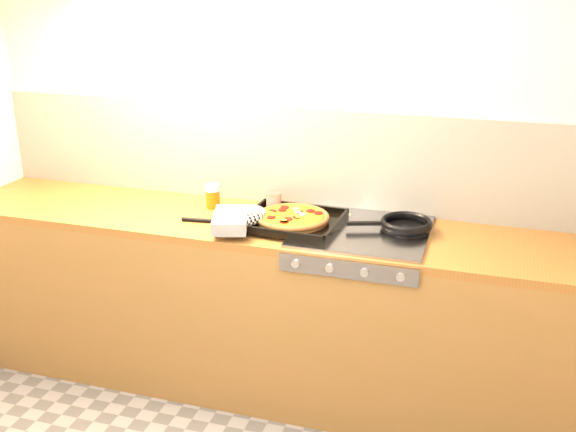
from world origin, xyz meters
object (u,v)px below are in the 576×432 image
(frying_pan, at_px, (405,225))
(pizza_on_tray, at_px, (276,218))
(tomato_can, at_px, (274,203))
(juice_glass, at_px, (213,196))

(frying_pan, bearing_deg, pizza_on_tray, -168.22)
(frying_pan, bearing_deg, tomato_can, 174.06)
(frying_pan, relative_size, tomato_can, 3.87)
(pizza_on_tray, xyz_separation_m, frying_pan, (0.58, 0.12, -0.01))
(pizza_on_tray, xyz_separation_m, tomato_can, (-0.07, 0.19, 0.01))
(frying_pan, distance_m, tomato_can, 0.66)
(tomato_can, relative_size, juice_glass, 0.88)
(frying_pan, distance_m, juice_glass, 0.97)
(pizza_on_tray, height_order, juice_glass, juice_glass)
(tomato_can, height_order, juice_glass, juice_glass)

